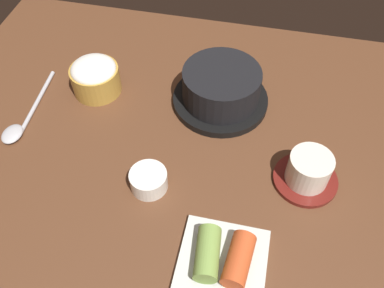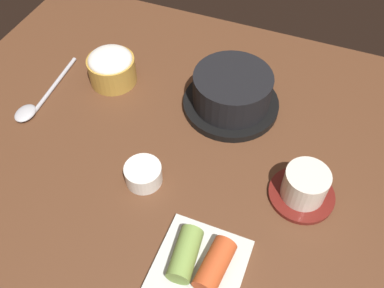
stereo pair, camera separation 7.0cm
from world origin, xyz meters
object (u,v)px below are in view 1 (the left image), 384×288
banchan_cup_center (149,180)px  spoon (21,123)px  rice_bowl (95,76)px  tea_cup_with_saucer (308,171)px  stone_pot (221,88)px  kimchi_plate (223,260)px

banchan_cup_center → spoon: bearing=163.6°
rice_bowl → banchan_cup_center: size_ratio=1.53×
tea_cup_with_saucer → banchan_cup_center: size_ratio=1.73×
rice_bowl → spoon: bearing=-131.6°
tea_cup_with_saucer → banchan_cup_center: (-25.14, -6.58, -0.96)cm
tea_cup_with_saucer → stone_pot: bearing=138.6°
rice_bowl → spoon: size_ratio=0.48×
stone_pot → banchan_cup_center: bearing=-110.6°
banchan_cup_center → spoon: (-27.00, 7.92, -1.20)cm
stone_pot → kimchi_plate: size_ratio=1.45×
rice_bowl → stone_pot: bearing=4.1°
stone_pot → rice_bowl: bearing=-175.9°
spoon → rice_bowl: bearing=48.4°
rice_bowl → tea_cup_with_saucer: (41.57, -13.26, -0.83)cm
stone_pot → rice_bowl: 24.59cm
stone_pot → kimchi_plate: (5.99, -32.34, -2.07)cm
tea_cup_with_saucer → banchan_cup_center: 26.01cm
stone_pot → banchan_cup_center: size_ratio=2.97×
kimchi_plate → spoon: 45.15cm
rice_bowl → kimchi_plate: 43.25cm
rice_bowl → spoon: rice_bowl is taller
banchan_cup_center → kimchi_plate: size_ratio=0.49×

